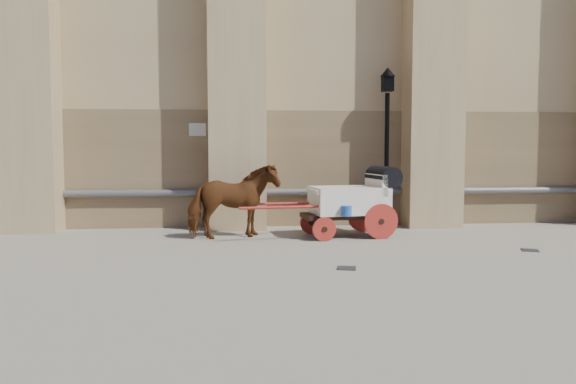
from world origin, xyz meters
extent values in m
plane|color=gray|center=(0.00, 0.00, 0.00)|extent=(90.00, 90.00, 0.00)
cube|color=olive|center=(2.00, 4.15, 1.50)|extent=(44.00, 0.35, 3.00)
cylinder|color=#59595B|center=(2.00, 3.88, 0.90)|extent=(42.00, 0.18, 0.18)
cube|color=beige|center=(-2.00, 3.97, 2.50)|extent=(0.42, 0.04, 0.32)
imported|color=brown|center=(-1.12, 2.15, 0.84)|extent=(2.16, 1.44, 1.68)
cube|color=black|center=(1.44, 2.17, 0.48)|extent=(2.03, 1.12, 0.11)
cube|color=#F0E5CE|center=(1.53, 2.18, 0.84)|extent=(1.80, 1.30, 0.62)
cube|color=#F0E5CE|center=(2.18, 2.26, 1.19)|extent=(0.27, 1.11, 0.48)
cube|color=#F0E5CE|center=(0.79, 2.08, 1.06)|extent=(0.43, 1.00, 0.09)
cylinder|color=black|center=(2.36, 2.28, 1.37)|extent=(0.63, 1.15, 0.49)
cylinder|color=#AB281E|center=(2.17, 1.71, 0.40)|extent=(0.79, 0.15, 0.79)
cylinder|color=#AB281E|center=(2.03, 2.79, 0.40)|extent=(0.79, 0.15, 0.79)
cylinder|color=#AB281E|center=(0.85, 1.54, 0.26)|extent=(0.53, 0.12, 0.53)
cylinder|color=#AB281E|center=(0.72, 2.63, 0.26)|extent=(0.53, 0.12, 0.53)
cylinder|color=#AB281E|center=(0.05, 1.59, 0.75)|extent=(2.11, 0.32, 0.06)
cylinder|color=#AB281E|center=(-0.05, 2.38, 0.75)|extent=(2.11, 0.32, 0.06)
cylinder|color=blue|center=(1.34, 1.53, 0.66)|extent=(0.23, 0.23, 0.23)
cylinder|color=black|center=(2.77, 3.46, 1.71)|extent=(0.11, 0.11, 3.41)
cone|color=black|center=(2.77, 3.46, 0.17)|extent=(0.34, 0.34, 0.34)
cube|color=black|center=(2.77, 3.46, 3.65)|extent=(0.27, 0.27, 0.40)
cone|color=black|center=(2.77, 3.46, 3.94)|extent=(0.38, 0.38, 0.23)
cube|color=black|center=(0.77, -1.27, 0.01)|extent=(0.39, 0.39, 0.01)
cube|color=black|center=(4.73, 0.01, 0.01)|extent=(0.42, 0.42, 0.01)
camera|label=1|loc=(-1.15, -10.45, 2.01)|focal=35.00mm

